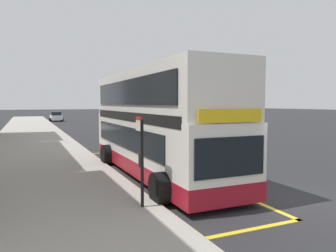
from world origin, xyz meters
The scene contains 7 objects.
ground_plane centered at (0.00, 32.00, 0.00)m, with size 260.00×260.00×0.00m, color #28282B.
pavement_near centered at (-7.00, 32.00, 0.07)m, with size 6.00×76.00×0.14m, color #A39E93.
double_decker_bus centered at (-2.46, 4.80, 2.07)m, with size 3.28×11.01×4.40m.
bus_bay_markings centered at (-2.49, 4.92, 0.01)m, with size 3.03×13.55×0.01m.
bus_stop_sign centered at (-4.56, 0.61, 1.65)m, with size 0.09×0.51×2.53m.
parked_car_white_ahead centered at (-2.79, 49.72, 0.80)m, with size 2.09×4.20×1.62m.
parked_car_teal_distant centered at (4.72, 18.89, 0.80)m, with size 2.09×4.20×1.62m.
Camera 1 is at (-7.50, -7.85, 3.05)m, focal length 34.26 mm.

